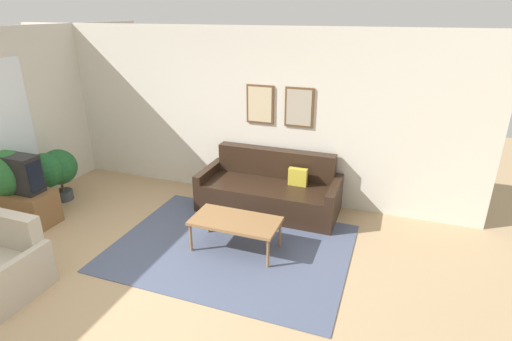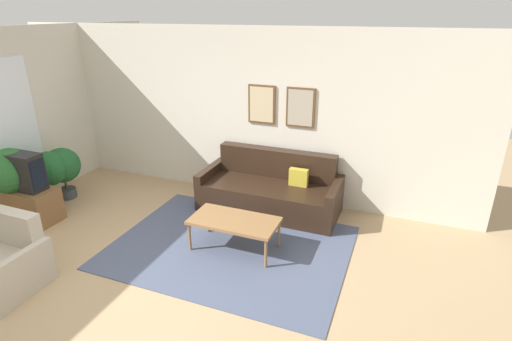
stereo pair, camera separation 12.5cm
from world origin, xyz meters
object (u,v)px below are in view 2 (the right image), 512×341
object	(u,v)px
coffee_table	(234,222)
couch	(271,191)
tv	(24,172)
potted_plant_tall	(12,173)

from	to	relation	value
coffee_table	couch	bearing A→B (deg)	87.50
coffee_table	tv	xyz separation A→B (m)	(-3.09, -0.39, 0.38)
coffee_table	tv	bearing A→B (deg)	-172.77
couch	potted_plant_tall	distance (m)	3.78
coffee_table	potted_plant_tall	world-z (taller)	potted_plant_tall
tv	couch	bearing A→B (deg)	27.37
tv	potted_plant_tall	world-z (taller)	potted_plant_tall
coffee_table	potted_plant_tall	bearing A→B (deg)	-173.18
coffee_table	potted_plant_tall	size ratio (longest dim) A/B	1.03
couch	coffee_table	world-z (taller)	couch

